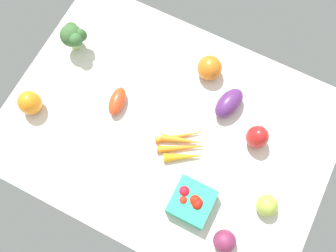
{
  "coord_description": "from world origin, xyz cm",
  "views": [
    {
      "loc": [
        -17.52,
        34.6,
        121.37
      ],
      "look_at": [
        0.0,
        0.0,
        4.0
      ],
      "focal_mm": 41.65,
      "sensor_mm": 36.0,
      "label": 1
    }
  ],
  "objects_px": {
    "berry_basket": "(192,202)",
    "heirloom_tomato_green": "(267,205)",
    "heirloom_tomato_orange": "(210,68)",
    "red_onion_near_basket": "(225,241)",
    "carrot_bunch": "(183,146)",
    "roma_tomato": "(118,100)",
    "bell_pepper_red": "(257,137)",
    "eggplant": "(229,103)",
    "bell_pepper_orange": "(30,103)",
    "broccoli_head": "(74,36)"
  },
  "relations": [
    {
      "from": "broccoli_head",
      "to": "bell_pepper_orange",
      "type": "bearing_deg",
      "value": 87.15
    },
    {
      "from": "carrot_bunch",
      "to": "roma_tomato",
      "type": "bearing_deg",
      "value": -8.81
    },
    {
      "from": "roma_tomato",
      "to": "carrot_bunch",
      "type": "distance_m",
      "value": 0.26
    },
    {
      "from": "berry_basket",
      "to": "roma_tomato",
      "type": "xyz_separation_m",
      "value": [
        0.36,
        -0.19,
        -0.01
      ]
    },
    {
      "from": "eggplant",
      "to": "carrot_bunch",
      "type": "xyz_separation_m",
      "value": [
        0.07,
        0.19,
        -0.02
      ]
    },
    {
      "from": "berry_basket",
      "to": "bell_pepper_red",
      "type": "height_order",
      "value": "bell_pepper_red"
    },
    {
      "from": "red_onion_near_basket",
      "to": "broccoli_head",
      "type": "height_order",
      "value": "broccoli_head"
    },
    {
      "from": "roma_tomato",
      "to": "bell_pepper_orange",
      "type": "bearing_deg",
      "value": -69.54
    },
    {
      "from": "heirloom_tomato_orange",
      "to": "broccoli_head",
      "type": "height_order",
      "value": "broccoli_head"
    },
    {
      "from": "red_onion_near_basket",
      "to": "bell_pepper_orange",
      "type": "relative_size",
      "value": 0.78
    },
    {
      "from": "eggplant",
      "to": "red_onion_near_basket",
      "type": "height_order",
      "value": "same"
    },
    {
      "from": "berry_basket",
      "to": "heirloom_tomato_green",
      "type": "xyz_separation_m",
      "value": [
        -0.2,
        -0.09,
        0.0
      ]
    },
    {
      "from": "red_onion_near_basket",
      "to": "heirloom_tomato_green",
      "type": "xyz_separation_m",
      "value": [
        -0.07,
        -0.15,
        -0.0
      ]
    },
    {
      "from": "broccoli_head",
      "to": "bell_pepper_red",
      "type": "distance_m",
      "value": 0.68
    },
    {
      "from": "broccoli_head",
      "to": "bell_pepper_red",
      "type": "bearing_deg",
      "value": 176.76
    },
    {
      "from": "berry_basket",
      "to": "broccoli_head",
      "type": "bearing_deg",
      "value": -27.68
    },
    {
      "from": "heirloom_tomato_orange",
      "to": "carrot_bunch",
      "type": "bearing_deg",
      "value": 97.91
    },
    {
      "from": "berry_basket",
      "to": "red_onion_near_basket",
      "type": "bearing_deg",
      "value": 156.07
    },
    {
      "from": "red_onion_near_basket",
      "to": "broccoli_head",
      "type": "relative_size",
      "value": 0.6
    },
    {
      "from": "eggplant",
      "to": "carrot_bunch",
      "type": "bearing_deg",
      "value": -5.82
    },
    {
      "from": "broccoli_head",
      "to": "heirloom_tomato_orange",
      "type": "bearing_deg",
      "value": -165.91
    },
    {
      "from": "heirloom_tomato_orange",
      "to": "berry_basket",
      "type": "bearing_deg",
      "value": 108.21
    },
    {
      "from": "bell_pepper_orange",
      "to": "heirloom_tomato_green",
      "type": "bearing_deg",
      "value": -176.85
    },
    {
      "from": "berry_basket",
      "to": "heirloom_tomato_green",
      "type": "bearing_deg",
      "value": -155.97
    },
    {
      "from": "eggplant",
      "to": "bell_pepper_red",
      "type": "xyz_separation_m",
      "value": [
        -0.12,
        0.07,
        0.01
      ]
    },
    {
      "from": "broccoli_head",
      "to": "red_onion_near_basket",
      "type": "bearing_deg",
      "value": 153.0
    },
    {
      "from": "roma_tomato",
      "to": "red_onion_near_basket",
      "type": "height_order",
      "value": "red_onion_near_basket"
    },
    {
      "from": "bell_pepper_orange",
      "to": "heirloom_tomato_orange",
      "type": "distance_m",
      "value": 0.59
    },
    {
      "from": "eggplant",
      "to": "red_onion_near_basket",
      "type": "xyz_separation_m",
      "value": [
        -0.16,
        0.39,
        0.0
      ]
    },
    {
      "from": "red_onion_near_basket",
      "to": "bell_pepper_orange",
      "type": "bearing_deg",
      "value": -8.22
    },
    {
      "from": "berry_basket",
      "to": "heirloom_tomato_orange",
      "type": "bearing_deg",
      "value": -71.79
    },
    {
      "from": "red_onion_near_basket",
      "to": "broccoli_head",
      "type": "distance_m",
      "value": 0.8
    },
    {
      "from": "berry_basket",
      "to": "broccoli_head",
      "type": "xyz_separation_m",
      "value": [
        0.58,
        -0.31,
        0.04
      ]
    },
    {
      "from": "red_onion_near_basket",
      "to": "heirloom_tomato_orange",
      "type": "distance_m",
      "value": 0.55
    },
    {
      "from": "bell_pepper_red",
      "to": "heirloom_tomato_green",
      "type": "relative_size",
      "value": 1.4
    },
    {
      "from": "heirloom_tomato_green",
      "to": "bell_pepper_red",
      "type": "bearing_deg",
      "value": -58.59
    },
    {
      "from": "heirloom_tomato_green",
      "to": "heirloom_tomato_orange",
      "type": "bearing_deg",
      "value": -43.91
    },
    {
      "from": "roma_tomato",
      "to": "red_onion_near_basket",
      "type": "bearing_deg",
      "value": 53.43
    },
    {
      "from": "red_onion_near_basket",
      "to": "bell_pepper_red",
      "type": "bearing_deg",
      "value": -83.33
    },
    {
      "from": "berry_basket",
      "to": "bell_pepper_red",
      "type": "xyz_separation_m",
      "value": [
        -0.09,
        -0.27,
        0.01
      ]
    },
    {
      "from": "red_onion_near_basket",
      "to": "carrot_bunch",
      "type": "height_order",
      "value": "red_onion_near_basket"
    },
    {
      "from": "bell_pepper_red",
      "to": "carrot_bunch",
      "type": "bearing_deg",
      "value": 31.81
    },
    {
      "from": "roma_tomato",
      "to": "broccoli_head",
      "type": "xyz_separation_m",
      "value": [
        0.23,
        -0.12,
        0.05
      ]
    },
    {
      "from": "berry_basket",
      "to": "heirloom_tomato_orange",
      "type": "height_order",
      "value": "heirloom_tomato_orange"
    },
    {
      "from": "eggplant",
      "to": "carrot_bunch",
      "type": "distance_m",
      "value": 0.2
    },
    {
      "from": "red_onion_near_basket",
      "to": "eggplant",
      "type": "bearing_deg",
      "value": -67.67
    },
    {
      "from": "berry_basket",
      "to": "heirloom_tomato_orange",
      "type": "xyz_separation_m",
      "value": [
        0.14,
        -0.42,
        0.01
      ]
    },
    {
      "from": "broccoli_head",
      "to": "carrot_bunch",
      "type": "distance_m",
      "value": 0.51
    },
    {
      "from": "carrot_bunch",
      "to": "berry_basket",
      "type": "bearing_deg",
      "value": 124.17
    },
    {
      "from": "red_onion_near_basket",
      "to": "bell_pepper_red",
      "type": "relative_size",
      "value": 0.73
    }
  ]
}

